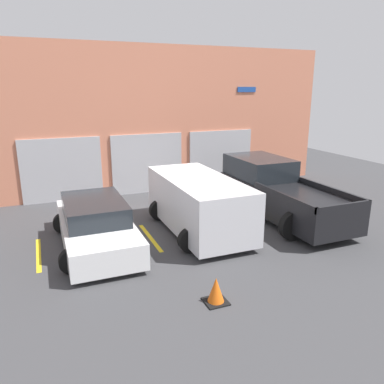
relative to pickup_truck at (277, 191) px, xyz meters
The scene contains 10 objects.
ground_plane 3.53m from the pickup_truck, 153.02° to the left, with size 28.00×28.00×0.00m, color #3D3D3F.
shophouse_building 6.08m from the pickup_truck, 122.26° to the left, with size 15.91×0.68×5.91m.
pickup_truck is the anchor object (origin of this frame).
sedan_white 6.12m from the pickup_truck, behind, with size 2.16×4.46×1.30m.
sedan_side 3.07m from the pickup_truck, behind, with size 2.29×4.41×1.66m.
parking_stripe_far_left 7.69m from the pickup_truck, behind, with size 0.12×2.20×0.01m, color gold.
parking_stripe_left 4.67m from the pickup_truck, behind, with size 0.12×2.20×0.01m, color gold.
parking_stripe_centre 1.78m from the pickup_truck, 167.01° to the right, with size 0.12×2.20×0.01m, color gold.
parking_stripe_right 1.78m from the pickup_truck, 12.99° to the right, with size 0.12×2.20×0.01m, color gold.
traffic_cone 6.02m from the pickup_truck, 135.82° to the right, with size 0.47×0.47×0.55m.
Camera 1 is at (-4.25, -11.81, 4.23)m, focal length 35.00 mm.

